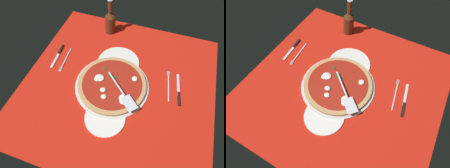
% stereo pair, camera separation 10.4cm
% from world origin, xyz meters
% --- Properties ---
extents(ground_plane, '(1.04, 1.04, 0.01)m').
position_xyz_m(ground_plane, '(0.00, 0.00, -0.00)').
color(ground_plane, red).
extents(checker_pattern, '(1.04, 1.04, 0.00)m').
position_xyz_m(checker_pattern, '(-0.00, -0.00, 0.00)').
color(checker_pattern, white).
rests_on(checker_pattern, ground_plane).
extents(pizza_pan, '(0.41, 0.41, 0.01)m').
position_xyz_m(pizza_pan, '(-0.02, 0.03, 0.01)').
color(pizza_pan, silver).
rests_on(pizza_pan, ground_plane).
extents(dinner_plate_left, '(0.20, 0.20, 0.01)m').
position_xyz_m(dinner_plate_left, '(-0.21, 0.00, 0.01)').
color(dinner_plate_left, white).
rests_on(dinner_plate_left, ground_plane).
extents(dinner_plate_right, '(0.25, 0.25, 0.01)m').
position_xyz_m(dinner_plate_right, '(0.15, 0.05, 0.01)').
color(dinner_plate_right, white).
rests_on(dinner_plate_right, ground_plane).
extents(pizza, '(0.38, 0.38, 0.03)m').
position_xyz_m(pizza, '(-0.02, 0.03, 0.02)').
color(pizza, tan).
rests_on(pizza, pizza_pan).
extents(pizza_server, '(0.20, 0.21, 0.01)m').
position_xyz_m(pizza_server, '(-0.07, -0.04, 0.05)').
color(pizza_server, silver).
rests_on(pizza_server, pizza).
extents(place_setting_near, '(0.21, 0.15, 0.01)m').
position_xyz_m(place_setting_near, '(0.07, -0.30, 0.00)').
color(place_setting_near, white).
rests_on(place_setting_near, ground_plane).
extents(place_setting_far, '(0.21, 0.15, 0.01)m').
position_xyz_m(place_setting_far, '(0.08, 0.39, 0.00)').
color(place_setting_far, white).
rests_on(place_setting_far, ground_plane).
extents(beer_bottle, '(0.07, 0.07, 0.24)m').
position_xyz_m(beer_bottle, '(0.40, 0.18, 0.09)').
color(beer_bottle, '#542C16').
rests_on(beer_bottle, ground_plane).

